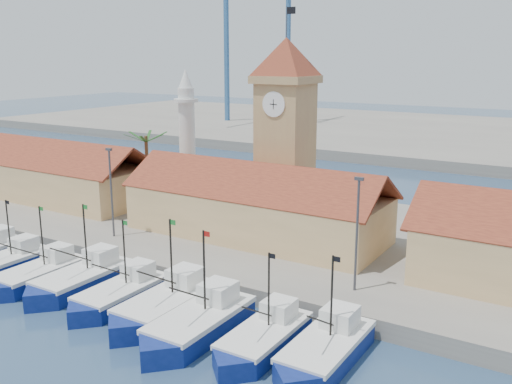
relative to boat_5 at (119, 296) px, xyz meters
The scene contains 19 objects.
ground 3.56m from the boat_5, 51.71° to the right, with size 400.00×400.00×0.00m, color navy.
quay 21.38m from the boat_5, 84.21° to the left, with size 140.00×32.00×1.50m, color gray.
terminal 107.29m from the boat_5, 88.85° to the left, with size 240.00×80.00×2.00m, color gray.
boat_2 13.98m from the boat_5, behind, with size 3.40×9.31×7.04m.
boat_3 9.10m from the boat_5, behind, with size 3.47×9.52×7.20m.
boat_4 4.95m from the boat_5, behind, with size 3.72×10.20×7.72m.
boat_5 is the anchor object (origin of this frame).
boat_6 4.62m from the boat_5, ahead, with size 3.84×10.51×7.95m.
boat_7 8.60m from the boat_5, ahead, with size 3.87×10.59×8.02m.
boat_8 13.46m from the boat_5, ahead, with size 3.41×9.35×7.08m.
boat_9 17.72m from the boat_5, ahead, with size 3.61×9.90×7.49m.
hall_left 34.63m from the boat_5, 149.94° to the left, with size 31.20×10.13×7.61m.
hall_center 17.70m from the boat_5, 82.88° to the left, with size 27.04×10.13×7.61m.
clock_tower 25.92m from the boat_5, 84.71° to the left, with size 5.80×5.80×22.70m.
minaret 29.74m from the boat_5, 116.94° to the left, with size 3.00×3.00×16.30m.
palm_tree 29.84m from the boat_5, 127.48° to the left, with size 5.60×5.03×8.39m.
lamp_posts 11.22m from the boat_5, 74.01° to the left, with size 80.70×0.25×9.03m.
crane_blue_far 116.83m from the boat_5, 120.66° to the left, with size 1.00×36.60×48.39m.
crane_blue_near 114.85m from the boat_5, 112.17° to the left, with size 1.00×31.81×41.48m.
Camera 1 is at (29.26, -27.35, 19.33)m, focal length 40.00 mm.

